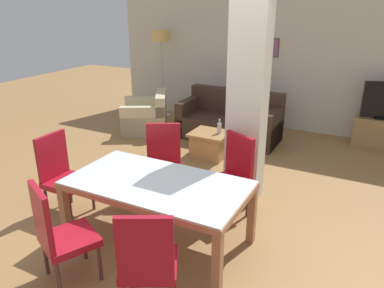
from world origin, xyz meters
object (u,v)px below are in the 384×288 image
at_px(dining_chair_far_right, 231,173).
at_px(floor_lamp, 161,44).
at_px(dining_table, 158,193).
at_px(armchair, 147,117).
at_px(dining_chair_near_right, 148,260).
at_px(dining_chair_head_left, 62,173).
at_px(bottle, 219,128).
at_px(sofa, 230,123).
at_px(dining_chair_near_left, 59,232).
at_px(coffee_table, 210,144).
at_px(tv_stand, 382,133).
at_px(dining_chair_far_left, 163,161).

distance_m(dining_chair_far_right, floor_lamp, 4.49).
bearing_deg(dining_table, armchair, 125.79).
distance_m(dining_chair_near_right, dining_chair_head_left, 2.02).
bearing_deg(bottle, dining_chair_near_right, -76.07).
height_order(sofa, bottle, sofa).
bearing_deg(dining_chair_near_left, dining_table, 90.00).
bearing_deg(coffee_table, floor_lamp, 138.91).
height_order(dining_chair_head_left, tv_stand, dining_chair_head_left).
relative_size(dining_chair_far_right, bottle, 4.08).
bearing_deg(dining_chair_head_left, dining_chair_far_left, 133.61).
distance_m(dining_table, dining_chair_near_right, 0.99).
bearing_deg(dining_chair_far_left, sofa, -115.72).
bearing_deg(dining_chair_far_left, dining_chair_near_left, 61.98).
relative_size(dining_chair_far_right, floor_lamp, 0.53).
bearing_deg(coffee_table, dining_table, -77.88).
height_order(dining_table, dining_chair_head_left, dining_chair_head_left).
distance_m(coffee_table, floor_lamp, 2.95).
xyz_separation_m(dining_chair_head_left, coffee_table, (0.84, 2.42, -0.31)).
distance_m(dining_chair_head_left, bottle, 2.64).
relative_size(dining_table, tv_stand, 1.97).
bearing_deg(dining_chair_head_left, sofa, 166.89).
distance_m(dining_chair_head_left, tv_stand, 5.42).
distance_m(sofa, bottle, 1.01).
bearing_deg(coffee_table, dining_chair_near_right, -73.48).
bearing_deg(sofa, armchair, 12.08).
bearing_deg(floor_lamp, armchair, -75.31).
distance_m(dining_table, bottle, 2.48).
distance_m(dining_chair_far_right, dining_chair_near_right, 1.79).
bearing_deg(dining_chair_head_left, dining_chair_near_left, 44.38).
xyz_separation_m(dining_chair_near_left, tv_stand, (2.46, 5.17, -0.27)).
xyz_separation_m(dining_chair_near_right, dining_chair_near_left, (-0.91, -0.05, 0.00)).
bearing_deg(dining_chair_head_left, dining_chair_far_right, 116.70).
bearing_deg(dining_chair_far_left, floor_lamp, -86.30).
bearing_deg(dining_chair_near_left, dining_chair_far_right, 89.87).
xyz_separation_m(dining_chair_head_left, sofa, (0.80, 3.42, -0.23)).
height_order(dining_chair_far_left, dining_chair_near_right, same).
xyz_separation_m(dining_chair_near_left, sofa, (-0.11, 4.34, -0.23)).
bearing_deg(tv_stand, dining_chair_far_left, -126.00).
xyz_separation_m(dining_table, tv_stand, (2.00, 4.25, -0.33)).
relative_size(dining_chair_near_right, dining_chair_head_left, 1.00).
distance_m(sofa, floor_lamp, 2.43).
xyz_separation_m(sofa, coffee_table, (0.05, -1.00, -0.08)).
height_order(dining_chair_near_left, dining_chair_head_left, same).
xyz_separation_m(dining_chair_far_right, dining_chair_near_right, (0.00, -1.79, 0.00)).
bearing_deg(dining_chair_near_left, tv_stand, 90.85).
bearing_deg(armchair, sofa, -107.66).
xyz_separation_m(dining_chair_far_left, bottle, (0.09, 1.59, -0.01)).
height_order(dining_chair_near_right, coffee_table, dining_chair_near_right).
xyz_separation_m(dining_chair_near_left, floor_lamp, (-2.03, 5.06, 1.07)).
bearing_deg(sofa, floor_lamp, -20.47).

